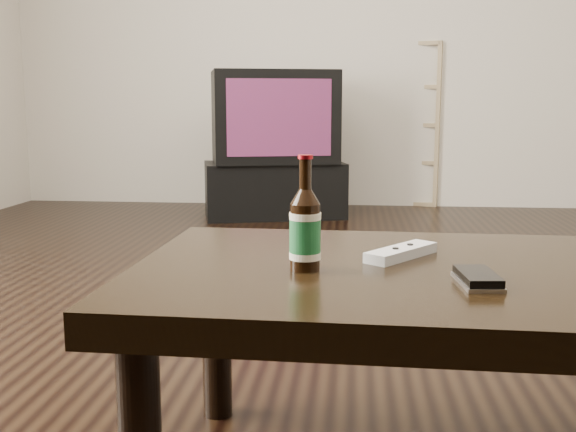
# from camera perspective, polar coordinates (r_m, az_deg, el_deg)

# --- Properties ---
(floor) EXTENTS (5.00, 6.00, 0.01)m
(floor) POSITION_cam_1_polar(r_m,az_deg,el_deg) (2.00, 6.86, -11.91)
(floor) COLOR black
(floor) RESTS_ON ground
(wall_back) EXTENTS (5.00, 0.02, 2.70)m
(wall_back) POSITION_cam_1_polar(r_m,az_deg,el_deg) (4.91, 6.45, 16.71)
(wall_back) COLOR beige
(wall_back) RESTS_ON ground
(tv_stand) EXTENTS (0.96, 0.65, 0.35)m
(tv_stand) POSITION_cam_1_polar(r_m,az_deg,el_deg) (4.37, -1.17, 2.26)
(tv_stand) COLOR black
(tv_stand) RESTS_ON floor
(tv) EXTENTS (0.87, 0.66, 0.58)m
(tv) POSITION_cam_1_polar(r_m,az_deg,el_deg) (4.34, -1.19, 8.38)
(tv) COLOR black
(tv) RESTS_ON tv_stand
(bookshelf) EXTENTS (0.67, 0.44, 1.16)m
(bookshelf) POSITION_cam_1_polar(r_m,az_deg,el_deg) (5.08, 9.36, 7.94)
(bookshelf) COLOR #9F835E
(bookshelf) RESTS_ON floor
(coffee_table) EXTENTS (1.17, 0.70, 0.43)m
(coffee_table) POSITION_cam_1_polar(r_m,az_deg,el_deg) (1.26, 13.83, -6.81)
(coffee_table) COLOR black
(coffee_table) RESTS_ON floor
(beer_bottle) EXTENTS (0.06, 0.06, 0.20)m
(beer_bottle) POSITION_cam_1_polar(r_m,az_deg,el_deg) (1.18, 1.46, -1.19)
(beer_bottle) COLOR black
(beer_bottle) RESTS_ON coffee_table
(phone) EXTENTS (0.07, 0.12, 0.02)m
(phone) POSITION_cam_1_polar(r_m,az_deg,el_deg) (1.14, 15.75, -5.13)
(phone) COLOR silver
(phone) RESTS_ON coffee_table
(remote) EXTENTS (0.15, 0.17, 0.02)m
(remote) POSITION_cam_1_polar(r_m,az_deg,el_deg) (1.30, 9.57, -3.06)
(remote) COLOR #BBBABD
(remote) RESTS_ON coffee_table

